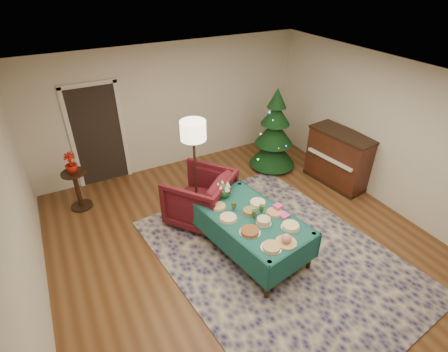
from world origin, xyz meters
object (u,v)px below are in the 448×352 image
side_table (78,190)px  potted_plant (72,167)px  floor_lamp (193,136)px  christmas_tree (274,134)px  armchair (200,195)px  piano (339,159)px  gift_box (278,208)px  buffet_table (252,224)px

side_table → potted_plant: (0.00, 0.00, 0.51)m
floor_lamp → christmas_tree: size_ratio=0.98×
side_table → armchair: bearing=-36.8°
potted_plant → piano: (4.94, -1.59, -0.33)m
christmas_tree → piano: bearing=-54.2°
armchair → piano: (3.06, -0.18, 0.03)m
potted_plant → gift_box: bearing=-43.8°
gift_box → floor_lamp: size_ratio=0.06×
armchair → piano: piano is taller
gift_box → potted_plant: potted_plant is taller
christmas_tree → gift_box: bearing=-123.5°
buffet_table → armchair: bearing=108.1°
gift_box → piano: bearing=23.8°
buffet_table → armchair: armchair is taller
floor_lamp → piano: floor_lamp is taller
armchair → side_table: 2.35m
gift_box → side_table: gift_box is taller
buffet_table → christmas_tree: size_ratio=1.08×
armchair → potted_plant: size_ratio=2.73×
floor_lamp → armchair: bearing=-100.4°
potted_plant → piano: piano is taller
floor_lamp → potted_plant: (-1.93, 1.11, -0.65)m
buffet_table → gift_box: (0.44, -0.03, 0.19)m
buffet_table → gift_box: gift_box is taller
side_table → christmas_tree: christmas_tree is taller
potted_plant → christmas_tree: size_ratio=0.21×
buffet_table → christmas_tree: (1.86, 2.11, 0.26)m
armchair → buffet_table: bearing=70.5°
gift_box → armchair: size_ratio=0.11×
floor_lamp → side_table: floor_lamp is taller
buffet_table → piano: size_ratio=1.44×
buffet_table → armchair: size_ratio=1.90×
christmas_tree → piano: (0.83, -1.15, -0.27)m
christmas_tree → armchair: bearing=-156.5°
christmas_tree → buffet_table: bearing=-131.4°
floor_lamp → buffet_table: bearing=-77.5°
floor_lamp → side_table: 2.51m
armchair → floor_lamp: floor_lamp is taller
floor_lamp → side_table: (-1.93, 1.11, -1.16)m
side_table → piano: piano is taller
side_table → buffet_table: bearing=-48.5°
potted_plant → floor_lamp: bearing=-29.9°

